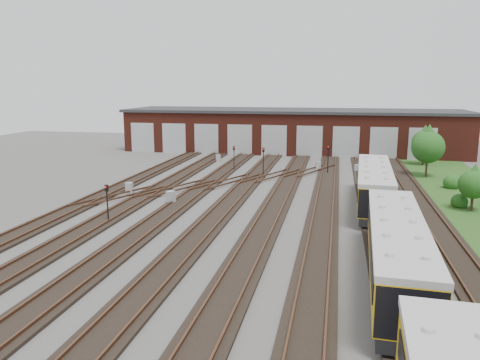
# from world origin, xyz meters

# --- Properties ---
(ground) EXTENTS (120.00, 120.00, 0.00)m
(ground) POSITION_xyz_m (0.00, 0.00, 0.00)
(ground) COLOR #413E3C
(ground) RESTS_ON ground
(track_network) EXTENTS (30.40, 70.00, 0.33)m
(track_network) POSITION_xyz_m (-0.17, 0.59, 0.11)
(track_network) COLOR black
(track_network) RESTS_ON ground
(maintenance_shed) EXTENTS (51.00, 12.50, 6.35)m
(maintenance_shed) POSITION_xyz_m (-0.01, 39.97, 3.20)
(maintenance_shed) COLOR #581F16
(maintenance_shed) RESTS_ON ground
(grass_verge) EXTENTS (8.00, 55.00, 0.05)m
(grass_verge) POSITION_xyz_m (19.00, 10.00, 0.03)
(grass_verge) COLOR #224717
(grass_verge) RESTS_ON ground
(metro_train) EXTENTS (3.29, 46.70, 3.02)m
(metro_train) POSITION_xyz_m (10.00, -8.52, 1.88)
(metro_train) COLOR black
(metro_train) RESTS_ON ground
(signal_mast_0) EXTENTS (0.28, 0.26, 2.83)m
(signal_mast_0) POSITION_xyz_m (-9.58, -1.23, 1.83)
(signal_mast_0) COLOR black
(signal_mast_0) RESTS_ON ground
(signal_mast_1) EXTENTS (0.25, 0.24, 3.17)m
(signal_mast_1) POSITION_xyz_m (-1.15, 18.97, 2.03)
(signal_mast_1) COLOR black
(signal_mast_1) RESTS_ON ground
(signal_mast_2) EXTENTS (0.26, 0.26, 2.95)m
(signal_mast_2) POSITION_xyz_m (-4.98, 21.12, 1.88)
(signal_mast_2) COLOR black
(signal_mast_2) RESTS_ON ground
(signal_mast_3) EXTENTS (0.30, 0.28, 3.32)m
(signal_mast_3) POSITION_xyz_m (5.90, 21.45, 2.13)
(signal_mast_3) COLOR black
(signal_mast_3) RESTS_ON ground
(relay_cabinet_0) EXTENTS (0.62, 0.52, 1.03)m
(relay_cabinet_0) POSITION_xyz_m (-12.10, 7.83, 0.51)
(relay_cabinet_0) COLOR #9C9FA0
(relay_cabinet_0) RESTS_ON ground
(relay_cabinet_1) EXTENTS (0.55, 0.46, 0.89)m
(relay_cabinet_1) POSITION_xyz_m (-8.60, 27.70, 0.45)
(relay_cabinet_1) COLOR #9C9FA0
(relay_cabinet_1) RESTS_ON ground
(relay_cabinet_2) EXTENTS (0.83, 0.77, 1.10)m
(relay_cabinet_2) POSITION_xyz_m (-6.91, 4.91, 0.55)
(relay_cabinet_2) COLOR #9C9FA0
(relay_cabinet_2) RESTS_ON ground
(relay_cabinet_3) EXTENTS (0.68, 0.61, 0.96)m
(relay_cabinet_3) POSITION_xyz_m (4.71, 24.35, 0.48)
(relay_cabinet_3) COLOR #9C9FA0
(relay_cabinet_3) RESTS_ON ground
(relay_cabinet_4) EXTENTS (0.69, 0.64, 0.93)m
(relay_cabinet_4) POSITION_xyz_m (9.26, 23.20, 0.46)
(relay_cabinet_4) COLOR #9C9FA0
(relay_cabinet_4) RESTS_ON ground
(tree_0) EXTENTS (3.52, 3.52, 5.84)m
(tree_0) POSITION_xyz_m (16.60, 21.96, 3.75)
(tree_0) COLOR #352317
(tree_0) RESTS_ON ground
(tree_1) EXTENTS (3.09, 3.09, 5.11)m
(tree_1) POSITION_xyz_m (17.58, 30.09, 3.28)
(tree_1) COLOR #352317
(tree_1) RESTS_ON ground
(tree_3) EXTENTS (2.36, 2.36, 3.91)m
(tree_3) POSITION_xyz_m (17.67, 7.58, 2.51)
(tree_3) COLOR #352317
(tree_3) RESTS_ON ground
(bush_0) EXTENTS (1.35, 1.35, 1.35)m
(bush_0) POSITION_xyz_m (16.99, 8.67, 0.67)
(bush_0) COLOR #184714
(bush_0) RESTS_ON ground
(bush_1) EXTENTS (1.61, 1.61, 1.61)m
(bush_1) POSITION_xyz_m (18.01, 16.23, 0.80)
(bush_1) COLOR #184714
(bush_1) RESTS_ON ground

